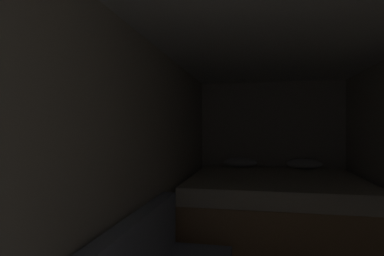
{
  "coord_description": "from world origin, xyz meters",
  "views": [
    {
      "loc": [
        -0.23,
        -0.56,
        1.39
      ],
      "look_at": [
        -0.83,
        2.38,
        1.39
      ],
      "focal_mm": 29.65,
      "sensor_mm": 36.0,
      "label": 1
    }
  ],
  "objects": [
    {
      "name": "wall_back",
      "position": [
        0.0,
        4.65,
        1.06
      ],
      "size": [
        2.32,
        0.05,
        2.12
      ],
      "primitive_type": "cube",
      "color": "beige",
      "rests_on": "ground"
    },
    {
      "name": "wall_left",
      "position": [
        -1.14,
        1.91,
        1.06
      ],
      "size": [
        0.05,
        5.42,
        2.12
      ],
      "primitive_type": "cube",
      "color": "beige",
      "rests_on": "ground"
    },
    {
      "name": "ceiling_slab",
      "position": [
        0.0,
        1.91,
        2.14
      ],
      "size": [
        2.32,
        5.42,
        0.05
      ],
      "primitive_type": "cube",
      "color": "white",
      "rests_on": "wall_left"
    },
    {
      "name": "bed",
      "position": [
        0.0,
        3.56,
        0.39
      ],
      "size": [
        2.1,
        2.04,
        0.93
      ],
      "color": "tan",
      "rests_on": "ground"
    }
  ]
}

